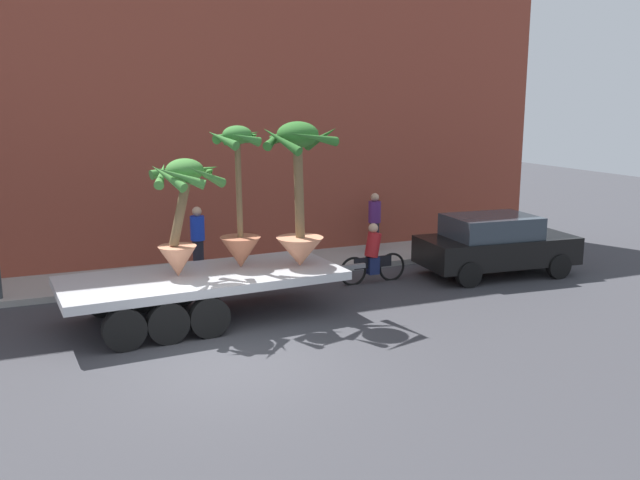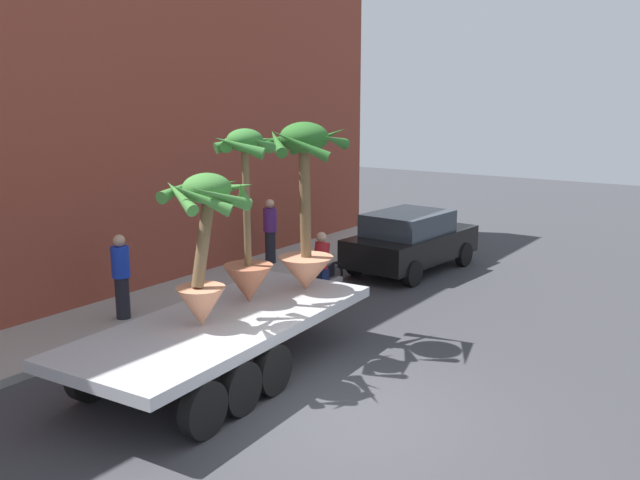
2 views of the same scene
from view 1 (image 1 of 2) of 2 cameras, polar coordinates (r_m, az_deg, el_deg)
The scene contains 11 objects.
ground_plane at distance 12.34m, azimuth -7.24°, elevation -9.96°, with size 60.00×60.00×0.00m, color #38383D.
sidewalk at distance 18.00m, azimuth -12.61°, elevation -2.94°, with size 24.00×2.20×0.15m, color #A39E99.
building_facade at distance 19.11m, azimuth -14.21°, elevation 11.80°, with size 24.00×1.20×9.37m, color brown.
flatbed_trailer at distance 14.36m, azimuth -10.67°, elevation -3.73°, with size 6.80×2.72×0.98m.
potted_palm_rear at distance 14.01m, azimuth -11.40°, elevation 2.55°, with size 1.56×1.59×2.39m.
potted_palm_middle at distance 14.57m, azimuth -1.76°, elevation 3.82°, with size 1.60×1.60×3.09m.
potted_palm_front at distance 14.55m, azimuth -6.73°, elevation 2.52°, with size 1.26×1.26×3.01m.
cyclist at distance 17.15m, azimuth 4.42°, elevation -1.37°, with size 1.84×0.35×1.54m.
parked_car at distance 18.37m, azimuth 14.36°, elevation -0.33°, with size 4.16×2.15×1.58m.
pedestrian_near_gate at distance 17.70m, azimuth -10.13°, elevation 0.13°, with size 0.36×0.36×1.71m.
pedestrian_far_left at distance 19.98m, azimuth 4.56°, elevation 1.59°, with size 0.36×0.36×1.71m.
Camera 1 is at (-3.05, -11.07, 4.54)m, focal length 38.46 mm.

